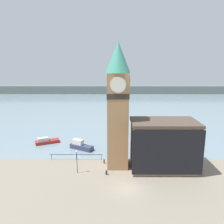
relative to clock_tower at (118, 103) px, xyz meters
The scene contains 11 objects.
ground_plane 14.08m from the clock_tower, 80.25° to the right, with size 160.00×160.00×0.00m, color gray.
water 64.07m from the clock_tower, 88.81° to the left, with size 160.00×120.00×0.00m.
far_shoreline 103.38m from the clock_tower, 89.28° to the left, with size 180.00×3.00×5.00m.
pier_railing 13.80m from the clock_tower, 161.50° to the left, with size 10.48×0.08×1.09m.
clock_tower is the anchor object (origin of this frame).
pier_building 11.01m from the clock_tower, ahead, with size 11.69×7.09×8.83m.
boat_near 15.95m from the clock_tower, 134.22° to the left, with size 5.56×4.07×2.11m.
boat_far 23.43m from the clock_tower, 144.85° to the left, with size 5.81×4.14×1.48m.
mooring_bollard_near 11.69m from the clock_tower, 157.48° to the left, with size 0.26×0.26×0.81m.
mooring_bollard_far 11.99m from the clock_tower, 120.74° to the right, with size 0.35×0.35×0.81m.
lamp_post 11.70m from the clock_tower, 159.24° to the right, with size 0.32×0.32×4.09m.
Camera 1 is at (-2.11, -29.94, 18.40)m, focal length 35.00 mm.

